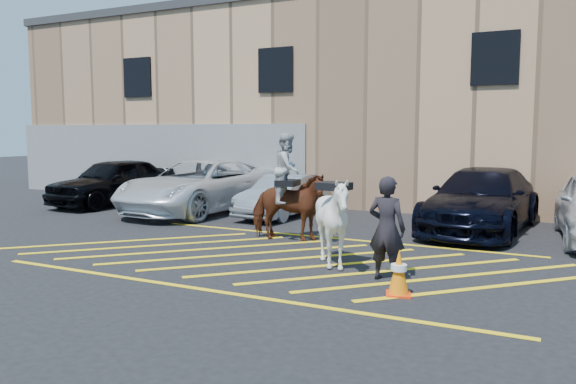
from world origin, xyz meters
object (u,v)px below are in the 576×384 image
at_px(handler, 387,228).
at_px(mounted_bay, 288,198).
at_px(car_white_pickup, 200,186).
at_px(car_silver_sedan, 284,196).
at_px(car_black_suv, 114,181).
at_px(saddled_white, 334,222).
at_px(traffic_cone, 399,272).
at_px(car_blue_suv, 482,200).

distance_m(handler, mounted_bay, 3.88).
distance_m(car_white_pickup, car_silver_sedan, 2.80).
bearing_deg(car_silver_sedan, car_black_suv, -174.45).
bearing_deg(saddled_white, mounted_bay, 134.79).
relative_size(car_white_pickup, car_silver_sedan, 1.57).
bearing_deg(car_black_suv, traffic_cone, -23.39).
bearing_deg(car_blue_suv, traffic_cone, -87.88).
bearing_deg(mounted_bay, car_black_suv, 159.39).
relative_size(saddled_white, traffic_cone, 2.43).
bearing_deg(car_white_pickup, car_blue_suv, 7.19).
distance_m(car_white_pickup, saddled_white, 8.08).
distance_m(car_silver_sedan, mounted_bay, 3.76).
height_order(car_black_suv, car_blue_suv, car_black_suv).
relative_size(car_white_pickup, handler, 3.31).
distance_m(car_silver_sedan, saddled_white, 6.40).
relative_size(car_silver_sedan, car_blue_suv, 0.69).
height_order(car_white_pickup, traffic_cone, car_white_pickup).
xyz_separation_m(handler, mounted_bay, (-3.06, 2.37, 0.11)).
bearing_deg(car_black_suv, mounted_bay, -15.95).
relative_size(car_black_suv, mounted_bay, 1.91).
relative_size(car_silver_sedan, traffic_cone, 5.19).
xyz_separation_m(car_silver_sedan, saddled_white, (3.67, -5.24, 0.25)).
xyz_separation_m(saddled_white, traffic_cone, (1.58, -1.23, -0.50)).
bearing_deg(car_white_pickup, mounted_bay, -29.00).
relative_size(car_black_suv, handler, 2.66).
relative_size(car_white_pickup, car_blue_suv, 1.09).
distance_m(saddled_white, traffic_cone, 2.07).
height_order(car_black_suv, mounted_bay, mounted_bay).
distance_m(car_black_suv, saddled_white, 11.37).
bearing_deg(traffic_cone, car_black_suv, 151.95).
bearing_deg(traffic_cone, car_blue_suv, 86.70).
relative_size(car_silver_sedan, handler, 2.11).
xyz_separation_m(car_silver_sedan, car_blue_suv, (5.63, 0.10, 0.17)).
distance_m(car_black_suv, handler, 12.60).
bearing_deg(car_white_pickup, handler, -30.95).
height_order(car_blue_suv, handler, handler).
xyz_separation_m(car_black_suv, car_silver_sedan, (6.52, 0.19, -0.19)).
xyz_separation_m(car_silver_sedan, handler, (4.82, -5.68, 0.28)).
distance_m(car_white_pickup, handler, 9.27).
bearing_deg(car_black_suv, handler, -21.15).
bearing_deg(car_silver_sedan, mounted_bay, -58.25).
xyz_separation_m(car_black_suv, car_white_pickup, (3.75, -0.17, 0.01)).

